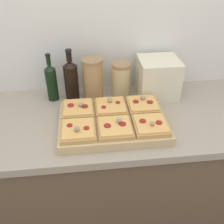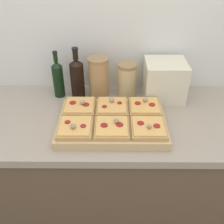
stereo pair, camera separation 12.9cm
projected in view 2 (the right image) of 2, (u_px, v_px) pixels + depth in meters
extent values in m
cube|color=silver|center=(104.00, 29.00, 1.47)|extent=(6.00, 0.06, 2.50)
cube|color=brown|center=(104.00, 177.00, 1.64)|extent=(2.60, 0.64, 0.87)
cube|color=gray|center=(103.00, 119.00, 1.38)|extent=(2.63, 0.67, 0.04)
cube|color=tan|center=(112.00, 122.00, 1.29)|extent=(0.52, 0.37, 0.04)
cube|color=tan|center=(80.00, 107.00, 1.34)|extent=(0.16, 0.16, 0.02)
cube|color=#E5A856|center=(79.00, 105.00, 1.33)|extent=(0.14, 0.15, 0.01)
cylinder|color=maroon|center=(73.00, 103.00, 1.34)|extent=(0.03, 0.03, 0.00)
cylinder|color=maroon|center=(86.00, 105.00, 1.33)|extent=(0.03, 0.03, 0.00)
sphere|color=tan|center=(82.00, 102.00, 1.33)|extent=(0.02, 0.02, 0.02)
cube|color=tan|center=(112.00, 107.00, 1.34)|extent=(0.16, 0.16, 0.02)
cube|color=#E5A856|center=(112.00, 105.00, 1.33)|extent=(0.14, 0.15, 0.01)
cylinder|color=maroon|center=(104.00, 107.00, 1.31)|extent=(0.02, 0.02, 0.00)
cylinder|color=maroon|center=(120.00, 103.00, 1.34)|extent=(0.02, 0.02, 0.00)
sphere|color=tan|center=(112.00, 100.00, 1.34)|extent=(0.03, 0.03, 0.03)
cube|color=tan|center=(145.00, 107.00, 1.34)|extent=(0.16, 0.16, 0.02)
cube|color=#E5A856|center=(145.00, 105.00, 1.33)|extent=(0.14, 0.15, 0.01)
cylinder|color=maroon|center=(138.00, 103.00, 1.34)|extent=(0.03, 0.03, 0.00)
cylinder|color=maroon|center=(152.00, 105.00, 1.33)|extent=(0.03, 0.03, 0.00)
sphere|color=tan|center=(145.00, 99.00, 1.35)|extent=(0.03, 0.03, 0.03)
cube|color=tan|center=(75.00, 128.00, 1.20)|extent=(0.16, 0.16, 0.02)
cube|color=#E5A856|center=(75.00, 126.00, 1.19)|extent=(0.14, 0.15, 0.01)
cylinder|color=maroon|center=(67.00, 122.00, 1.20)|extent=(0.03, 0.03, 0.00)
cylinder|color=maroon|center=(83.00, 126.00, 1.18)|extent=(0.03, 0.03, 0.00)
sphere|color=tan|center=(73.00, 126.00, 1.16)|extent=(0.03, 0.03, 0.03)
cube|color=tan|center=(112.00, 128.00, 1.20)|extent=(0.16, 0.16, 0.02)
cube|color=#E5A856|center=(112.00, 126.00, 1.19)|extent=(0.14, 0.15, 0.01)
cylinder|color=maroon|center=(104.00, 125.00, 1.18)|extent=(0.03, 0.03, 0.00)
cylinder|color=maroon|center=(120.00, 125.00, 1.19)|extent=(0.03, 0.03, 0.00)
sphere|color=tan|center=(116.00, 121.00, 1.20)|extent=(0.03, 0.03, 0.03)
cube|color=tan|center=(148.00, 128.00, 1.20)|extent=(0.16, 0.16, 0.02)
cube|color=#E5A856|center=(149.00, 126.00, 1.19)|extent=(0.14, 0.15, 0.01)
cylinder|color=maroon|center=(140.00, 123.00, 1.20)|extent=(0.03, 0.03, 0.00)
cylinder|color=maroon|center=(157.00, 126.00, 1.18)|extent=(0.03, 0.03, 0.00)
sphere|color=tan|center=(149.00, 126.00, 1.16)|extent=(0.02, 0.02, 0.02)
cylinder|color=black|center=(59.00, 81.00, 1.49)|extent=(0.06, 0.06, 0.19)
cone|color=black|center=(56.00, 64.00, 1.43)|extent=(0.06, 0.06, 0.03)
cylinder|color=black|center=(55.00, 58.00, 1.41)|extent=(0.02, 0.02, 0.05)
cylinder|color=black|center=(55.00, 52.00, 1.39)|extent=(0.03, 0.03, 0.01)
cylinder|color=black|center=(77.00, 80.00, 1.49)|extent=(0.08, 0.08, 0.20)
cone|color=black|center=(76.00, 62.00, 1.42)|extent=(0.08, 0.08, 0.03)
cylinder|color=black|center=(75.00, 55.00, 1.40)|extent=(0.03, 0.03, 0.05)
cylinder|color=black|center=(75.00, 49.00, 1.38)|extent=(0.03, 0.03, 0.01)
cylinder|color=#AD7F4C|center=(99.00, 79.00, 1.48)|extent=(0.11, 0.11, 0.22)
cylinder|color=#937047|center=(98.00, 60.00, 1.42)|extent=(0.12, 0.12, 0.02)
cylinder|color=tan|center=(127.00, 82.00, 1.49)|extent=(0.10, 0.10, 0.18)
cylinder|color=#937047|center=(127.00, 66.00, 1.44)|extent=(0.11, 0.11, 0.02)
cube|color=beige|center=(164.00, 80.00, 1.47)|extent=(0.22, 0.21, 0.22)
cube|color=black|center=(169.00, 78.00, 1.35)|extent=(0.18, 0.01, 0.06)
cube|color=black|center=(187.00, 78.00, 1.46)|extent=(0.02, 0.02, 0.02)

